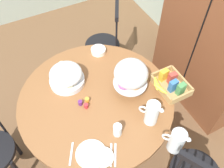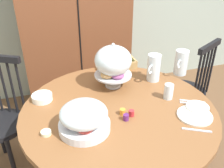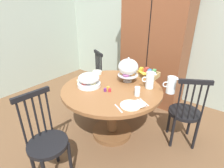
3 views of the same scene
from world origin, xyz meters
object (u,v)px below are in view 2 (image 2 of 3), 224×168
(dining_table, at_px, (119,131))
(butter_dish, at_px, (46,133))
(orange_juice_pitcher, at_px, (181,63))
(pastry_stand_with_dome, at_px, (113,62))
(cereal_bowl, at_px, (42,97))
(cereal_basket, at_px, (117,62))
(fruit_platter_covered, at_px, (84,118))
(windsor_chair_facing_door, at_px, (186,92))
(milk_pitcher, at_px, (154,69))
(drinking_glass, at_px, (169,91))
(china_plate_large, at_px, (195,115))
(windsor_chair_near_window, at_px, (1,123))
(china_plate_small, at_px, (198,107))
(wooden_armoire, at_px, (74,20))

(dining_table, distance_m, butter_dish, 0.54)
(orange_juice_pitcher, distance_m, butter_dish, 1.21)
(dining_table, height_order, pastry_stand_with_dome, pastry_stand_with_dome)
(dining_table, height_order, cereal_bowl, cereal_bowl)
(pastry_stand_with_dome, xyz_separation_m, cereal_basket, (0.13, 0.31, -0.15))
(fruit_platter_covered, distance_m, cereal_bowl, 0.45)
(windsor_chair_facing_door, height_order, orange_juice_pitcher, windsor_chair_facing_door)
(milk_pitcher, bearing_deg, orange_juice_pitcher, 6.69)
(cereal_basket, height_order, cereal_bowl, cereal_basket)
(fruit_platter_covered, bearing_deg, orange_juice_pitcher, 26.86)
(milk_pitcher, bearing_deg, pastry_stand_with_dome, 178.79)
(cereal_basket, bearing_deg, drinking_glass, -73.43)
(orange_juice_pitcher, height_order, china_plate_large, orange_juice_pitcher)
(drinking_glass, height_order, butter_dish, drinking_glass)
(windsor_chair_near_window, bearing_deg, windsor_chair_facing_door, -1.44)
(drinking_glass, bearing_deg, china_plate_large, -76.61)
(china_plate_small, bearing_deg, dining_table, 160.66)
(pastry_stand_with_dome, bearing_deg, milk_pitcher, -1.21)
(windsor_chair_facing_door, distance_m, cereal_basket, 0.75)
(windsor_chair_near_window, bearing_deg, wooden_armoire, 47.53)
(dining_table, distance_m, fruit_platter_covered, 0.41)
(wooden_armoire, relative_size, cereal_basket, 6.20)
(windsor_chair_facing_door, relative_size, orange_juice_pitcher, 4.77)
(dining_table, distance_m, cereal_bowl, 0.58)
(orange_juice_pitcher, bearing_deg, fruit_platter_covered, -153.14)
(wooden_armoire, distance_m, cereal_basket, 0.78)
(dining_table, bearing_deg, pastry_stand_with_dome, 79.50)
(cereal_basket, bearing_deg, butter_dish, -132.81)
(windsor_chair_near_window, bearing_deg, drinking_glass, -21.72)
(china_plate_small, height_order, cereal_bowl, cereal_bowl)
(milk_pitcher, bearing_deg, china_plate_large, -85.68)
(wooden_armoire, bearing_deg, windsor_chair_near_window, -132.47)
(orange_juice_pitcher, distance_m, china_plate_large, 0.60)
(cereal_bowl, distance_m, butter_dish, 0.37)
(windsor_chair_near_window, xyz_separation_m, china_plate_large, (1.24, -0.71, 0.29))
(windsor_chair_facing_door, relative_size, drinking_glass, 8.86)
(butter_dish, bearing_deg, milk_pitcher, 25.02)
(wooden_armoire, relative_size, pastry_stand_with_dome, 5.70)
(dining_table, bearing_deg, drinking_glass, 0.79)
(milk_pitcher, bearing_deg, windsor_chair_near_window, 170.85)
(milk_pitcher, bearing_deg, butter_dish, -154.98)
(windsor_chair_near_window, height_order, orange_juice_pitcher, windsor_chair_near_window)
(wooden_armoire, height_order, butter_dish, wooden_armoire)
(wooden_armoire, distance_m, orange_juice_pitcher, 1.23)
(windsor_chair_near_window, height_order, pastry_stand_with_dome, pastry_stand_with_dome)
(wooden_armoire, distance_m, fruit_platter_covered, 1.49)
(milk_pitcher, relative_size, cereal_basket, 0.68)
(china_plate_large, xyz_separation_m, china_plate_small, (0.06, 0.06, 0.01))
(windsor_chair_near_window, bearing_deg, cereal_basket, 7.18)
(fruit_platter_covered, height_order, drinking_glass, fruit_platter_covered)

